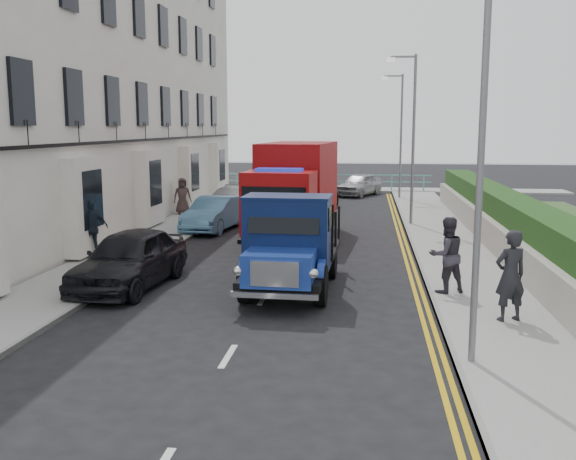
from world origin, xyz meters
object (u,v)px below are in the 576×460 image
object	(u,v)px
lamp_mid	(411,130)
pedestrian_east_near	(510,276)
lamp_far	(399,129)
red_lorry	(295,189)
parked_car_front	(130,259)
bedford_lorry	(289,250)
lamp_near	(474,135)

from	to	relation	value
lamp_mid	pedestrian_east_near	xyz separation A→B (m)	(1.25, -13.51, -2.92)
lamp_far	red_lorry	bearing A→B (deg)	-107.56
parked_car_front	bedford_lorry	bearing A→B (deg)	1.48
lamp_mid	lamp_near	bearing A→B (deg)	-90.00
bedford_lorry	red_lorry	world-z (taller)	red_lorry
bedford_lorry	parked_car_front	distance (m)	4.19
parked_car_front	pedestrian_east_near	bearing A→B (deg)	-8.72
parked_car_front	pedestrian_east_near	size ratio (longest dim) A/B	2.31
bedford_lorry	pedestrian_east_near	distance (m)	5.23
lamp_far	red_lorry	world-z (taller)	lamp_far
pedestrian_east_near	bedford_lorry	bearing A→B (deg)	-43.54
bedford_lorry	red_lorry	bearing A→B (deg)	97.00
lamp_mid	bedford_lorry	bearing A→B (deg)	-107.31
lamp_near	pedestrian_east_near	size ratio (longest dim) A/B	3.64
lamp_far	parked_car_front	size ratio (longest dim) A/B	1.57
lamp_near	parked_car_front	xyz separation A→B (m)	(-7.78, 4.67, -3.24)
red_lorry	parked_car_front	world-z (taller)	red_lorry
pedestrian_east_near	lamp_near	bearing A→B (deg)	41.45
lamp_far	bedford_lorry	world-z (taller)	lamp_far
lamp_far	parked_car_front	xyz separation A→B (m)	(-7.78, -21.33, -3.24)
lamp_near	pedestrian_east_near	xyz separation A→B (m)	(1.25, 2.49, -2.92)
bedford_lorry	pedestrian_east_near	bearing A→B (deg)	-20.02
lamp_near	lamp_mid	size ratio (longest dim) A/B	1.00
lamp_mid	bedford_lorry	size ratio (longest dim) A/B	1.33
bedford_lorry	red_lorry	size ratio (longest dim) A/B	0.76
red_lorry	pedestrian_east_near	world-z (taller)	red_lorry
lamp_far	lamp_mid	bearing A→B (deg)	-90.00
pedestrian_east_near	red_lorry	bearing A→B (deg)	-82.11
pedestrian_east_near	lamp_far	bearing A→B (deg)	-108.80
lamp_far	bedford_lorry	xyz separation A→B (m)	(-3.61, -21.58, -2.87)
lamp_mid	lamp_far	world-z (taller)	same
bedford_lorry	parked_car_front	bearing A→B (deg)	178.31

